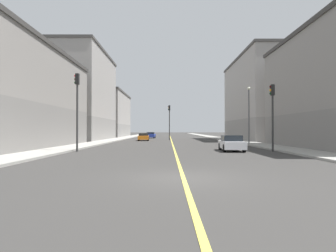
{
  "coord_description": "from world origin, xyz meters",
  "views": [
    {
      "loc": [
        -0.57,
        -11.11,
        1.79
      ],
      "look_at": [
        -0.76,
        29.06,
        2.31
      ],
      "focal_mm": 31.77,
      "sensor_mm": 36.0,
      "label": 1
    }
  ],
  "objects_px": {
    "building_left_mid": "(262,99)",
    "car_orange": "(145,137)",
    "traffic_light_median_far": "(171,118)",
    "traffic_light_right_near": "(79,102)",
    "building_right_midblock": "(83,96)",
    "street_lamp_left_near": "(250,109)",
    "traffic_light_left_near": "(274,108)",
    "building_right_corner": "(11,96)",
    "building_right_distant": "(110,115)",
    "car_blue": "(152,135)",
    "car_white": "(233,143)"
  },
  "relations": [
    {
      "from": "traffic_light_median_far",
      "to": "car_orange",
      "type": "distance_m",
      "value": 5.8
    },
    {
      "from": "building_left_mid",
      "to": "street_lamp_left_near",
      "type": "height_order",
      "value": "building_left_mid"
    },
    {
      "from": "building_left_mid",
      "to": "traffic_light_median_far",
      "type": "xyz_separation_m",
      "value": [
        -16.06,
        -0.52,
        -3.27
      ]
    },
    {
      "from": "street_lamp_left_near",
      "to": "car_white",
      "type": "distance_m",
      "value": 11.54
    },
    {
      "from": "car_white",
      "to": "car_orange",
      "type": "bearing_deg",
      "value": 111.45
    },
    {
      "from": "building_left_mid",
      "to": "car_blue",
      "type": "height_order",
      "value": "building_left_mid"
    },
    {
      "from": "traffic_light_right_near",
      "to": "building_right_distant",
      "type": "bearing_deg",
      "value": 98.54
    },
    {
      "from": "building_left_mid",
      "to": "building_right_midblock",
      "type": "relative_size",
      "value": 1.14
    },
    {
      "from": "car_orange",
      "to": "building_right_distant",
      "type": "bearing_deg",
      "value": 113.11
    },
    {
      "from": "building_right_corner",
      "to": "building_right_distant",
      "type": "relative_size",
      "value": 1.07
    },
    {
      "from": "building_right_distant",
      "to": "car_white",
      "type": "bearing_deg",
      "value": -67.68
    },
    {
      "from": "car_blue",
      "to": "building_left_mid",
      "type": "bearing_deg",
      "value": -31.22
    },
    {
      "from": "traffic_light_right_near",
      "to": "street_lamp_left_near",
      "type": "height_order",
      "value": "street_lamp_left_near"
    },
    {
      "from": "building_right_midblock",
      "to": "traffic_light_left_near",
      "type": "xyz_separation_m",
      "value": [
        23.77,
        -27.63,
        -4.11
      ]
    },
    {
      "from": "traffic_light_right_near",
      "to": "car_orange",
      "type": "xyz_separation_m",
      "value": [
        3.45,
        24.86,
        -3.51
      ]
    },
    {
      "from": "building_right_midblock",
      "to": "building_right_distant",
      "type": "height_order",
      "value": "building_right_midblock"
    },
    {
      "from": "traffic_light_left_near",
      "to": "car_blue",
      "type": "height_order",
      "value": "traffic_light_left_near"
    },
    {
      "from": "building_right_midblock",
      "to": "car_orange",
      "type": "bearing_deg",
      "value": -14.04
    },
    {
      "from": "building_right_corner",
      "to": "building_right_midblock",
      "type": "xyz_separation_m",
      "value": [
        0.0,
        23.93,
        2.74
      ]
    },
    {
      "from": "building_left_mid",
      "to": "car_orange",
      "type": "distance_m",
      "value": 21.55
    },
    {
      "from": "building_right_midblock",
      "to": "traffic_light_left_near",
      "type": "relative_size",
      "value": 3.59
    },
    {
      "from": "traffic_light_left_near",
      "to": "street_lamp_left_near",
      "type": "distance_m",
      "value": 10.93
    },
    {
      "from": "street_lamp_left_near",
      "to": "building_right_distant",
      "type": "bearing_deg",
      "value": 121.81
    },
    {
      "from": "building_right_corner",
      "to": "building_right_distant",
      "type": "distance_m",
      "value": 47.12
    },
    {
      "from": "building_right_midblock",
      "to": "traffic_light_right_near",
      "type": "bearing_deg",
      "value": -74.57
    },
    {
      "from": "traffic_light_right_near",
      "to": "traffic_light_median_far",
      "type": "bearing_deg",
      "value": 73.96
    },
    {
      "from": "traffic_light_left_near",
      "to": "traffic_light_median_far",
      "type": "xyz_separation_m",
      "value": [
        -8.39,
        26.95,
        0.3
      ]
    },
    {
      "from": "traffic_light_median_far",
      "to": "street_lamp_left_near",
      "type": "height_order",
      "value": "street_lamp_left_near"
    },
    {
      "from": "traffic_light_left_near",
      "to": "traffic_light_right_near",
      "type": "bearing_deg",
      "value": 180.0
    },
    {
      "from": "building_left_mid",
      "to": "street_lamp_left_near",
      "type": "bearing_deg",
      "value": -111.79
    },
    {
      "from": "building_left_mid",
      "to": "car_orange",
      "type": "relative_size",
      "value": 5.05
    },
    {
      "from": "street_lamp_left_near",
      "to": "car_white",
      "type": "height_order",
      "value": "street_lamp_left_near"
    },
    {
      "from": "car_orange",
      "to": "building_left_mid",
      "type": "bearing_deg",
      "value": 7.31
    },
    {
      "from": "traffic_light_median_far",
      "to": "car_blue",
      "type": "distance_m",
      "value": 13.65
    },
    {
      "from": "traffic_light_median_far",
      "to": "traffic_light_right_near",
      "type": "bearing_deg",
      "value": -106.04
    },
    {
      "from": "traffic_light_left_near",
      "to": "car_blue",
      "type": "relative_size",
      "value": 1.2
    },
    {
      "from": "building_left_mid",
      "to": "building_right_distant",
      "type": "xyz_separation_m",
      "value": [
        -31.43,
        23.35,
        -1.59
      ]
    },
    {
      "from": "traffic_light_left_near",
      "to": "street_lamp_left_near",
      "type": "xyz_separation_m",
      "value": [
        1.02,
        10.86,
        0.66
      ]
    },
    {
      "from": "building_right_corner",
      "to": "traffic_light_left_near",
      "type": "xyz_separation_m",
      "value": [
        23.77,
        -3.7,
        -1.37
      ]
    },
    {
      "from": "traffic_light_left_near",
      "to": "building_right_midblock",
      "type": "bearing_deg",
      "value": 130.71
    },
    {
      "from": "traffic_light_left_near",
      "to": "street_lamp_left_near",
      "type": "bearing_deg",
      "value": 84.65
    },
    {
      "from": "traffic_light_left_near",
      "to": "traffic_light_right_near",
      "type": "xyz_separation_m",
      "value": [
        -16.14,
        0.0,
        0.52
      ]
    },
    {
      "from": "car_white",
      "to": "car_blue",
      "type": "distance_m",
      "value": 39.89
    },
    {
      "from": "street_lamp_left_near",
      "to": "building_right_midblock",
      "type": "bearing_deg",
      "value": 145.92
    },
    {
      "from": "building_right_distant",
      "to": "traffic_light_median_far",
      "type": "bearing_deg",
      "value": -57.21
    },
    {
      "from": "car_orange",
      "to": "traffic_light_median_far",
      "type": "bearing_deg",
      "value": 25.94
    },
    {
      "from": "building_right_distant",
      "to": "building_right_corner",
      "type": "bearing_deg",
      "value": -90.0
    },
    {
      "from": "street_lamp_left_near",
      "to": "car_orange",
      "type": "height_order",
      "value": "street_lamp_left_near"
    },
    {
      "from": "building_right_midblock",
      "to": "street_lamp_left_near",
      "type": "bearing_deg",
      "value": -34.08
    },
    {
      "from": "traffic_light_right_near",
      "to": "traffic_light_median_far",
      "type": "relative_size",
      "value": 1.06
    }
  ]
}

